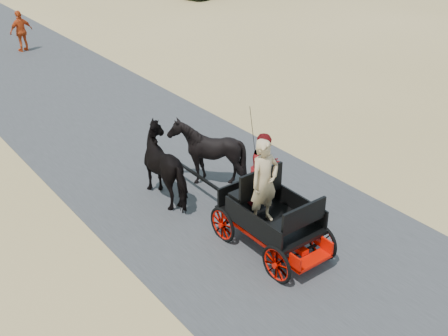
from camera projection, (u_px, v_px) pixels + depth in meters
ground at (312, 264)px, 11.27m from camera, size 140.00×140.00×0.00m
road at (312, 264)px, 11.27m from camera, size 6.00×140.00×0.01m
carriage at (271, 233)px, 11.59m from camera, size 1.30×2.40×0.72m
horse_left at (169, 165)px, 13.16m from camera, size 0.91×2.01×1.70m
horse_right at (207, 153)px, 13.75m from camera, size 1.37×1.54×1.70m
driver_man at (264, 182)px, 10.92m from camera, size 0.66×0.43×1.80m
passenger_woman at (265, 169)px, 11.62m from camera, size 0.77×0.60×1.58m
pedestrian at (21, 31)px, 23.72m from camera, size 1.06×0.57×1.73m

